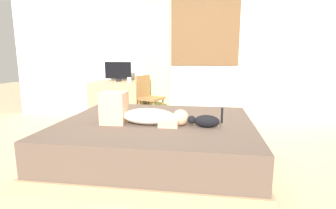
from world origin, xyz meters
TOP-DOWN VIEW (x-y plane):
  - ground_plane at (0.00, 0.00)m, footprint 16.00×16.00m
  - back_wall_with_window at (0.01, 2.33)m, footprint 6.40×0.14m
  - bed at (0.10, 0.17)m, footprint 2.19×1.90m
  - person_lying at (-0.05, -0.00)m, footprint 0.94×0.28m
  - cat at (0.64, -0.04)m, footprint 0.36×0.11m
  - desk at (-0.99, 1.93)m, footprint 0.90×0.56m
  - tv_monitor at (-0.94, 1.93)m, footprint 0.48×0.10m
  - cup at (-0.68, 1.74)m, footprint 0.07×0.07m
  - chair_by_desk at (-0.38, 1.83)m, footprint 0.50×0.50m
  - curtain_left at (-0.26, 2.21)m, footprint 0.44×0.06m

SIDE VIEW (x-z plane):
  - ground_plane at x=0.00m, z-range 0.00..0.00m
  - bed at x=0.10m, z-range 0.00..0.48m
  - desk at x=-0.99m, z-range 0.00..0.74m
  - chair_by_desk at x=-0.38m, z-range 0.08..0.94m
  - cat at x=0.64m, z-range 0.45..0.66m
  - person_lying at x=-0.05m, z-range 0.43..0.77m
  - cup at x=-0.68m, z-range 0.74..0.83m
  - tv_monitor at x=-0.94m, z-range 0.75..1.10m
  - curtain_left at x=-0.26m, z-range 0.00..2.62m
  - back_wall_with_window at x=0.01m, z-range 0.00..2.90m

